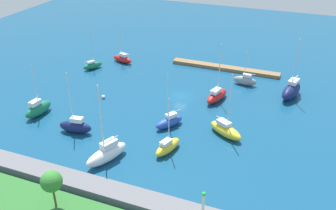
% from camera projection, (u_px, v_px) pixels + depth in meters
% --- Properties ---
extents(water, '(160.00, 160.00, 0.00)m').
position_uv_depth(water, '(180.00, 96.00, 79.41)').
color(water, navy).
rests_on(water, ground).
extents(pier_dock, '(26.66, 2.23, 0.83)m').
position_uv_depth(pier_dock, '(225.00, 68.00, 91.74)').
color(pier_dock, olive).
rests_on(pier_dock, ground).
extents(breakwater, '(59.02, 3.39, 1.39)m').
position_uv_depth(breakwater, '(103.00, 190.00, 52.65)').
color(breakwater, slate).
rests_on(breakwater, ground).
extents(harbor_beacon, '(0.56, 0.56, 3.73)m').
position_uv_depth(harbor_beacon, '(203.00, 202.00, 46.53)').
color(harbor_beacon, silver).
rests_on(harbor_beacon, breakwater).
extents(park_tree_center, '(2.84, 2.84, 5.57)m').
position_uv_depth(park_tree_center, '(51.00, 182.00, 47.23)').
color(park_tree_center, brown).
rests_on(park_tree_center, shoreline_park).
extents(sailboat_navy_by_breakwater, '(4.60, 8.21, 13.06)m').
position_uv_depth(sailboat_navy_by_breakwater, '(291.00, 90.00, 78.10)').
color(sailboat_navy_by_breakwater, '#141E4C').
rests_on(sailboat_navy_by_breakwater, water).
extents(sailboat_yellow_lone_north, '(3.50, 6.15, 9.94)m').
position_uv_depth(sailboat_yellow_lone_north, '(168.00, 146.00, 61.33)').
color(sailboat_yellow_lone_north, yellow).
rests_on(sailboat_yellow_lone_north, water).
extents(sailboat_red_mid_basin, '(4.00, 7.35, 12.29)m').
position_uv_depth(sailboat_red_mid_basin, '(217.00, 96.00, 77.04)').
color(sailboat_red_mid_basin, red).
rests_on(sailboat_red_mid_basin, water).
extents(sailboat_green_off_beacon, '(2.83, 6.52, 10.39)m').
position_uv_depth(sailboat_green_off_beacon, '(38.00, 109.00, 71.83)').
color(sailboat_green_off_beacon, '#19724C').
rests_on(sailboat_green_off_beacon, water).
extents(sailboat_white_near_pier, '(4.98, 8.04, 13.64)m').
position_uv_depth(sailboat_white_near_pier, '(107.00, 153.00, 59.03)').
color(sailboat_white_near_pier, white).
rests_on(sailboat_white_near_pier, water).
extents(sailboat_gray_center_basin, '(5.32, 1.78, 7.98)m').
position_uv_depth(sailboat_gray_center_basin, '(245.00, 80.00, 83.75)').
color(sailboat_gray_center_basin, gray).
rests_on(sailboat_gray_center_basin, water).
extents(sailboat_blue_far_south, '(4.69, 5.95, 10.74)m').
position_uv_depth(sailboat_blue_far_south, '(169.00, 121.00, 68.22)').
color(sailboat_blue_far_south, '#2347B2').
rests_on(sailboat_blue_far_south, water).
extents(sailboat_navy_far_north, '(6.26, 2.86, 11.72)m').
position_uv_depth(sailboat_navy_far_north, '(75.00, 126.00, 66.36)').
color(sailboat_navy_far_north, '#141E4C').
rests_on(sailboat_navy_far_north, water).
extents(sailboat_yellow_outer_mooring, '(7.22, 5.54, 12.04)m').
position_uv_depth(sailboat_yellow_outer_mooring, '(226.00, 130.00, 65.61)').
color(sailboat_yellow_outer_mooring, yellow).
rests_on(sailboat_yellow_outer_mooring, water).
extents(sailboat_red_east_end, '(6.16, 3.22, 10.74)m').
position_uv_depth(sailboat_red_east_end, '(122.00, 59.00, 95.53)').
color(sailboat_red_east_end, red).
rests_on(sailboat_red_east_end, water).
extents(sailboat_green_inner_mooring, '(3.83, 5.09, 9.54)m').
position_uv_depth(sailboat_green_inner_mooring, '(93.00, 65.00, 91.83)').
color(sailboat_green_inner_mooring, '#19724C').
rests_on(sailboat_green_inner_mooring, water).
extents(mooring_buoy_white, '(0.77, 0.77, 0.77)m').
position_uv_depth(mooring_buoy_white, '(103.00, 97.00, 78.33)').
color(mooring_buoy_white, white).
rests_on(mooring_buoy_white, water).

